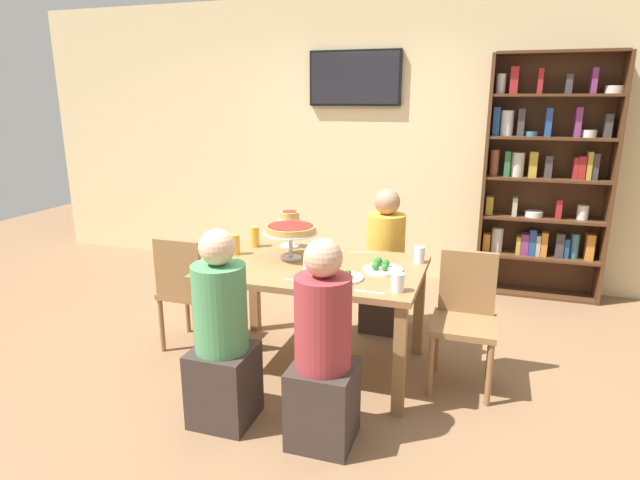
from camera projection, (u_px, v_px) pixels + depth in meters
ground_plane at (316, 365)px, 3.74m from camera, size 12.00×12.00×0.00m
rear_partition at (383, 141)px, 5.39m from camera, size 8.00×0.12×2.80m
dining_table at (315, 279)px, 3.57m from camera, size 1.42×0.95×0.74m
bookshelf at (544, 177)px, 4.83m from camera, size 1.10×0.30×2.21m
television at (355, 78)px, 5.23m from camera, size 0.93×0.05×0.53m
diner_near_left at (222, 342)px, 2.99m from camera, size 0.34×0.34×1.15m
diner_near_right at (323, 359)px, 2.80m from camera, size 0.34×0.34×1.15m
diner_far_right at (385, 271)px, 4.22m from camera, size 0.34×0.34×1.15m
chair_head_west at (188, 287)px, 3.87m from camera, size 0.40×0.40×0.87m
chair_head_east at (465, 313)px, 3.40m from camera, size 0.40×0.40×0.87m
deep_dish_pizza_stand at (290, 231)px, 3.64m from camera, size 0.38×0.38×0.24m
personal_pizza_stand at (290, 222)px, 3.94m from camera, size 0.18×0.18×0.27m
salad_plate_near_diner at (382, 267)px, 3.44m from camera, size 0.26×0.26×0.07m
salad_plate_far_diner at (208, 271)px, 3.38m from camera, size 0.21×0.21×0.07m
salad_plate_spare at (343, 276)px, 3.27m from camera, size 0.25×0.25×0.07m
beer_glass_amber_tall at (255, 237)px, 3.97m from camera, size 0.07×0.07×0.15m
beer_glass_amber_short at (235, 245)px, 3.77m from camera, size 0.07×0.07×0.15m
water_glass_clear_near at (398, 282)px, 3.05m from camera, size 0.08×0.08×0.11m
water_glass_clear_far at (309, 266)px, 3.37m from camera, size 0.07×0.07×0.10m
water_glass_clear_spare at (419, 255)px, 3.58m from camera, size 0.07×0.07×0.11m
cutlery_fork_near at (370, 292)px, 3.05m from camera, size 0.18×0.02×0.00m
cutlery_knife_near at (297, 280)px, 3.24m from camera, size 0.18×0.04×0.00m
cutlery_fork_far at (363, 252)px, 3.83m from camera, size 0.18×0.07×0.00m
cutlery_knife_far at (332, 250)px, 3.89m from camera, size 0.18×0.05×0.00m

